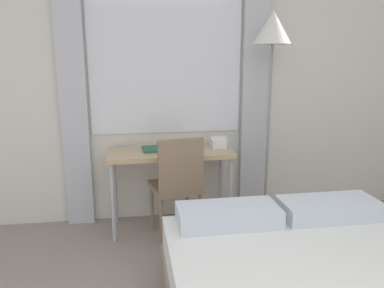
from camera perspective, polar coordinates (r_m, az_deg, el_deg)
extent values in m
cube|color=silver|center=(3.59, -1.22, 9.83)|extent=(5.55, 0.05, 2.70)
cube|color=white|center=(3.53, -4.00, 13.81)|extent=(1.40, 0.01, 1.50)
cube|color=silver|center=(3.52, -17.79, 8.33)|extent=(0.24, 0.06, 2.60)
cube|color=silver|center=(3.67, 9.52, 8.95)|extent=(0.24, 0.06, 2.60)
cube|color=tan|center=(3.35, -3.32, -1.36)|extent=(1.10, 0.46, 0.04)
cylinder|color=#B2B2B7|center=(3.28, -11.94, -8.80)|extent=(0.04, 0.04, 0.70)
cylinder|color=#B2B2B7|center=(3.37, 5.87, -7.91)|extent=(0.04, 0.04, 0.70)
cylinder|color=#B2B2B7|center=(3.64, -11.66, -6.55)|extent=(0.04, 0.04, 0.70)
cylinder|color=#B2B2B7|center=(3.72, 4.35, -5.82)|extent=(0.04, 0.04, 0.70)
cube|color=#8C7259|center=(3.29, -2.62, -6.57)|extent=(0.46, 0.46, 0.05)
cube|color=#8C7259|center=(3.05, -1.69, -3.29)|extent=(0.38, 0.10, 0.44)
cylinder|color=#8C7259|center=(3.18, -4.66, -11.91)|extent=(0.03, 0.03, 0.42)
cylinder|color=#8C7259|center=(3.28, 1.20, -11.11)|extent=(0.03, 0.03, 0.42)
cylinder|color=#8C7259|center=(3.49, -6.11, -9.63)|extent=(0.03, 0.03, 0.42)
cylinder|color=#8C7259|center=(3.57, -0.73, -8.98)|extent=(0.03, 0.03, 0.42)
cube|color=silver|center=(2.54, 5.53, -10.73)|extent=(0.67, 0.32, 0.12)
cube|color=silver|center=(2.80, 20.17, -9.19)|extent=(0.67, 0.32, 0.12)
cylinder|color=#4C4C51|center=(3.74, 10.91, -11.46)|extent=(0.28, 0.28, 0.03)
cylinder|color=gray|center=(3.48, 11.50, 1.10)|extent=(0.02, 0.02, 1.63)
cone|color=silver|center=(3.41, 12.27, 17.00)|extent=(0.35, 0.35, 0.28)
cube|color=white|center=(3.48, 3.97, 0.16)|extent=(0.13, 0.16, 0.07)
cube|color=white|center=(3.47, 3.98, 0.95)|extent=(0.15, 0.06, 0.02)
cube|color=#33664C|center=(3.38, -5.17, -0.72)|extent=(0.29, 0.23, 0.02)
cube|color=white|center=(3.38, -5.18, -0.64)|extent=(0.27, 0.21, 0.01)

